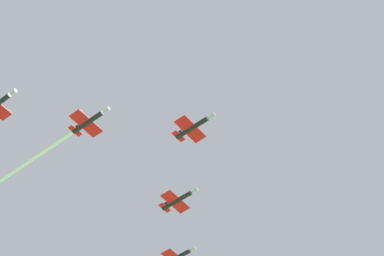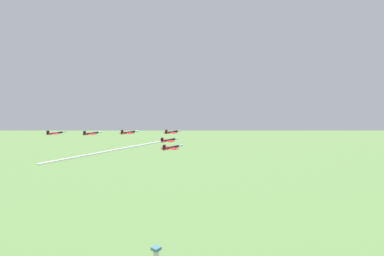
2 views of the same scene
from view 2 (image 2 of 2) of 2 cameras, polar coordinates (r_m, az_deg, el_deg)
The scene contains 6 objects.
jet_lead at distance 199.06m, azimuth -3.25°, elevation -0.65°, with size 8.18×11.31×2.37m.
jet_port_inner at distance 200.08m, azimuth -10.11°, elevation -0.71°, with size 8.18×11.31×2.37m.
jet_starboard_inner at distance 161.42m, azimuth -9.64°, elevation -3.02°, with size 8.18×70.81×2.37m.
jet_port_outer at distance 206.21m, azimuth -15.76°, elevation -0.83°, with size 8.18×11.31×2.37m.
jet_starboard_outer at distance 154.95m, azimuth -3.32°, elevation -3.13°, with size 8.18×11.31×2.37m.
jet_center_rear at distance 214.24m, azimuth -20.98°, elevation -0.76°, with size 8.18×11.31×2.37m.
Camera 2 is at (146.46, -122.94, 159.85)m, focal length 33.44 mm.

